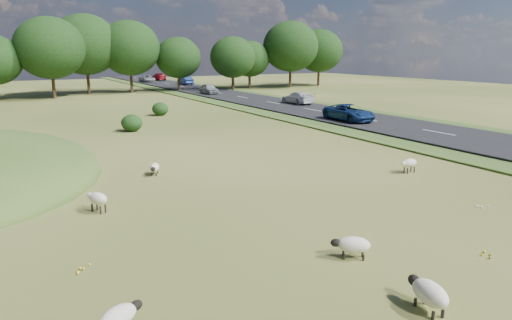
% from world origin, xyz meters
% --- Properties ---
extents(ground, '(160.00, 160.00, 0.00)m').
position_xyz_m(ground, '(0.00, 20.00, 0.00)').
color(ground, '#3D4D18').
rests_on(ground, ground).
extents(road, '(8.00, 150.00, 0.25)m').
position_xyz_m(road, '(20.00, 30.00, 0.12)').
color(road, black).
rests_on(road, ground).
extents(treeline, '(96.28, 14.66, 11.70)m').
position_xyz_m(treeline, '(-1.06, 55.44, 6.57)').
color(treeline, black).
rests_on(treeline, ground).
extents(shrubs, '(21.82, 12.16, 1.34)m').
position_xyz_m(shrubs, '(-2.46, 27.02, 0.65)').
color(shrubs, black).
rests_on(shrubs, ground).
extents(sheep_0, '(1.19, 1.02, 0.69)m').
position_xyz_m(sheep_0, '(0.26, -5.10, 0.44)').
color(sheep_0, beige).
rests_on(sheep_0, ground).
extents(sheep_1, '(0.77, 1.38, 0.77)m').
position_xyz_m(sheep_1, '(-0.07, -8.23, 0.49)').
color(sheep_1, beige).
rests_on(sheep_1, ground).
extents(sheep_2, '(0.80, 1.11, 0.62)m').
position_xyz_m(sheep_2, '(-2.09, 7.31, 0.39)').
color(sheep_2, beige).
rests_on(sheep_2, ground).
extents(sheep_3, '(0.83, 1.15, 0.80)m').
position_xyz_m(sheep_3, '(-5.67, 2.94, 0.56)').
color(sheep_3, beige).
rests_on(sheep_3, ground).
extents(sheep_4, '(1.05, 0.48, 0.76)m').
position_xyz_m(sheep_4, '(9.57, 1.26, 0.53)').
color(sheep_4, beige).
rests_on(sheep_4, ground).
extents(sheep_5, '(1.14, 0.81, 0.79)m').
position_xyz_m(sheep_5, '(-6.82, -5.73, 0.55)').
color(sheep_5, beige).
rests_on(sheep_5, ground).
extents(car_1, '(2.36, 5.13, 1.42)m').
position_xyz_m(car_1, '(18.10, 16.03, 0.96)').
color(car_1, navy).
rests_on(car_1, road).
extents(car_2, '(2.11, 5.19, 1.51)m').
position_xyz_m(car_2, '(21.90, 82.88, 1.00)').
color(car_2, maroon).
rests_on(car_2, road).
extents(car_3, '(1.62, 4.63, 1.53)m').
position_xyz_m(car_3, '(21.90, 66.64, 1.01)').
color(car_3, navy).
rests_on(car_3, road).
extents(car_4, '(1.72, 4.28, 1.46)m').
position_xyz_m(car_4, '(18.10, 46.89, 0.98)').
color(car_4, '#A9ACB1').
rests_on(car_4, road).
extents(car_6, '(1.96, 4.82, 1.40)m').
position_xyz_m(car_6, '(21.90, 29.61, 0.95)').
color(car_6, white).
rests_on(car_6, road).
extents(car_7, '(2.29, 4.96, 1.38)m').
position_xyz_m(car_7, '(18.10, 78.54, 0.94)').
color(car_7, '#ABAEB3').
rests_on(car_7, road).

